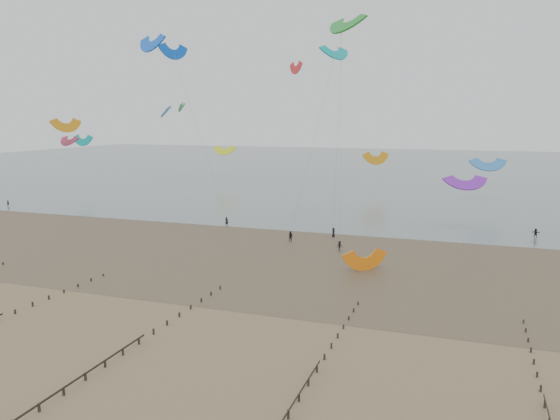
{
  "coord_description": "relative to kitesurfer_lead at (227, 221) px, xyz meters",
  "views": [
    {
      "loc": [
        33.58,
        -49.42,
        21.81
      ],
      "look_at": [
        6.62,
        28.0,
        8.0
      ],
      "focal_mm": 35.0,
      "sensor_mm": 36.0,
      "label": 1
    }
  ],
  "objects": [
    {
      "name": "sea_and_shore",
      "position": [
        8.82,
        -16.32,
        -0.94
      ],
      "size": [
        500.0,
        665.0,
        0.03
      ],
      "color": "#475654",
      "rests_on": "ground"
    },
    {
      "name": "kites_airborne",
      "position": [
        2.99,
        46.01,
        19.78
      ],
      "size": [
        250.84,
        128.36,
        36.41
      ],
      "color": "#04A5A8",
      "rests_on": "ground"
    },
    {
      "name": "kitesurfer_lead",
      "position": [
        0.0,
        0.0,
        0.0
      ],
      "size": [
        0.71,
        0.49,
        1.89
      ],
      "primitive_type": "imported",
      "rotation": [
        0.0,
        0.0,
        3.2
      ],
      "color": "black",
      "rests_on": "ground"
    },
    {
      "name": "kitesurfers",
      "position": [
        35.05,
        -2.72,
        -0.1
      ],
      "size": [
        157.38,
        23.09,
        1.84
      ],
      "color": "black",
      "rests_on": "ground"
    },
    {
      "name": "groynes",
      "position": [
        16.89,
        -69.77,
        -0.47
      ],
      "size": [
        72.16,
        50.16,
        1.0
      ],
      "color": "black",
      "rests_on": "ground"
    },
    {
      "name": "grounded_kite",
      "position": [
        32.91,
        -23.75,
        -0.95
      ],
      "size": [
        7.54,
        7.33,
        3.27
      ],
      "primitive_type": null,
      "rotation": [
        1.54,
        0.0,
        0.67
      ],
      "color": "orange",
      "rests_on": "ground"
    },
    {
      "name": "ground",
      "position": [
        12.89,
        -50.73,
        -0.95
      ],
      "size": [
        500.0,
        500.0,
        0.0
      ],
      "primitive_type": "plane",
      "color": "brown",
      "rests_on": "ground"
    }
  ]
}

